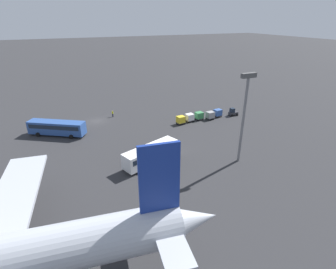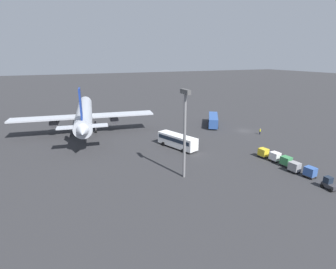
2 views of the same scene
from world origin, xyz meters
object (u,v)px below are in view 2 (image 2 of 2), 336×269
object	(u,v)px
worker_person	(260,131)
cargo_cart_green	(286,161)
shuttle_bus_near	(213,119)
airplane	(84,114)
cargo_cart_white	(275,156)
cargo_cart_blue	(310,172)
cargo_cart_grey	(294,167)
shuttle_bus_far	(177,140)
cargo_cart_yellow	(263,152)
baggage_tug	(329,184)

from	to	relation	value
worker_person	cargo_cart_green	distance (m)	23.22
shuttle_bus_near	worker_person	xyz separation A→B (m)	(-14.29, -6.79, -1.12)
airplane	cargo_cart_white	world-z (taller)	airplane
shuttle_bus_near	cargo_cart_green	distance (m)	34.77
worker_person	cargo_cart_blue	distance (m)	28.38
cargo_cart_blue	worker_person	bearing A→B (deg)	-24.25
shuttle_bus_near	airplane	bearing A→B (deg)	110.44
cargo_cart_blue	cargo_cart_grey	distance (m)	2.97
airplane	cargo_cart_grey	xyz separation A→B (m)	(-45.75, -33.74, -4.44)
worker_person	cargo_cart_grey	bearing A→B (deg)	151.62
worker_person	cargo_cart_green	bearing A→B (deg)	150.14
cargo_cart_grey	cargo_cart_white	distance (m)	5.79
cargo_cart_white	shuttle_bus_near	bearing A→B (deg)	-8.81
cargo_cart_blue	cargo_cart_white	world-z (taller)	same
shuttle_bus_near	cargo_cart_white	bearing A→B (deg)	-156.25
airplane	cargo_cart_grey	distance (m)	57.02
airplane	shuttle_bus_far	world-z (taller)	airplane
airplane	cargo_cart_blue	size ratio (longest dim) A/B	21.34
shuttle_bus_near	cargo_cart_blue	distance (m)	40.47
shuttle_bus_near	shuttle_bus_far	distance (m)	25.36
airplane	cargo_cart_green	xyz separation A→B (m)	(-42.88, -34.61, -4.44)
cargo_cart_green	cargo_cart_yellow	xyz separation A→B (m)	(5.74, 0.71, 0.00)
cargo_cart_yellow	cargo_cart_grey	bearing A→B (deg)	178.90
shuttle_bus_near	cargo_cart_blue	size ratio (longest dim) A/B	5.71
baggage_tug	cargo_cart_white	distance (m)	13.02
shuttle_bus_near	worker_person	bearing A→B (deg)	-122.01
worker_person	airplane	bearing A→B (deg)	63.77
shuttle_bus_far	cargo_cart_white	xyz separation A→B (m)	(-16.46, -15.49, -0.80)
airplane	shuttle_bus_near	size ratio (longest dim) A/B	3.74
shuttle_bus_near	cargo_cart_green	size ratio (longest dim) A/B	5.71
cargo_cart_yellow	shuttle_bus_far	bearing A→B (deg)	47.64
shuttle_bus_far	cargo_cart_grey	distance (m)	26.66
baggage_tug	cargo_cart_blue	xyz separation A→B (m)	(4.38, -0.84, 0.25)
baggage_tug	cargo_cart_blue	size ratio (longest dim) A/B	1.13
airplane	cargo_cart_green	distance (m)	55.29
shuttle_bus_near	cargo_cart_white	size ratio (longest dim) A/B	5.71
cargo_cart_grey	airplane	bearing A→B (deg)	36.40
cargo_cart_white	cargo_cart_yellow	xyz separation A→B (m)	(2.87, 0.58, 0.00)
shuttle_bus_far	baggage_tug	xyz separation A→B (m)	(-29.45, -14.68, -1.05)
airplane	shuttle_bus_near	xyz separation A→B (m)	(-8.46, -39.38, -3.65)
shuttle_bus_near	worker_person	distance (m)	15.86
cargo_cart_green	cargo_cart_yellow	distance (m)	5.78
cargo_cart_blue	cargo_cart_grey	bearing A→B (deg)	15.11
baggage_tug	cargo_cart_blue	bearing A→B (deg)	-8.16
shuttle_bus_far	worker_person	distance (m)	27.21
cargo_cart_grey	shuttle_bus_far	bearing A→B (deg)	33.58
shuttle_bus_near	cargo_cart_yellow	size ratio (longest dim) A/B	5.71
cargo_cart_grey	cargo_cart_yellow	world-z (taller)	same
cargo_cart_blue	cargo_cart_green	world-z (taller)	same
cargo_cart_white	cargo_cart_grey	bearing A→B (deg)	172.58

